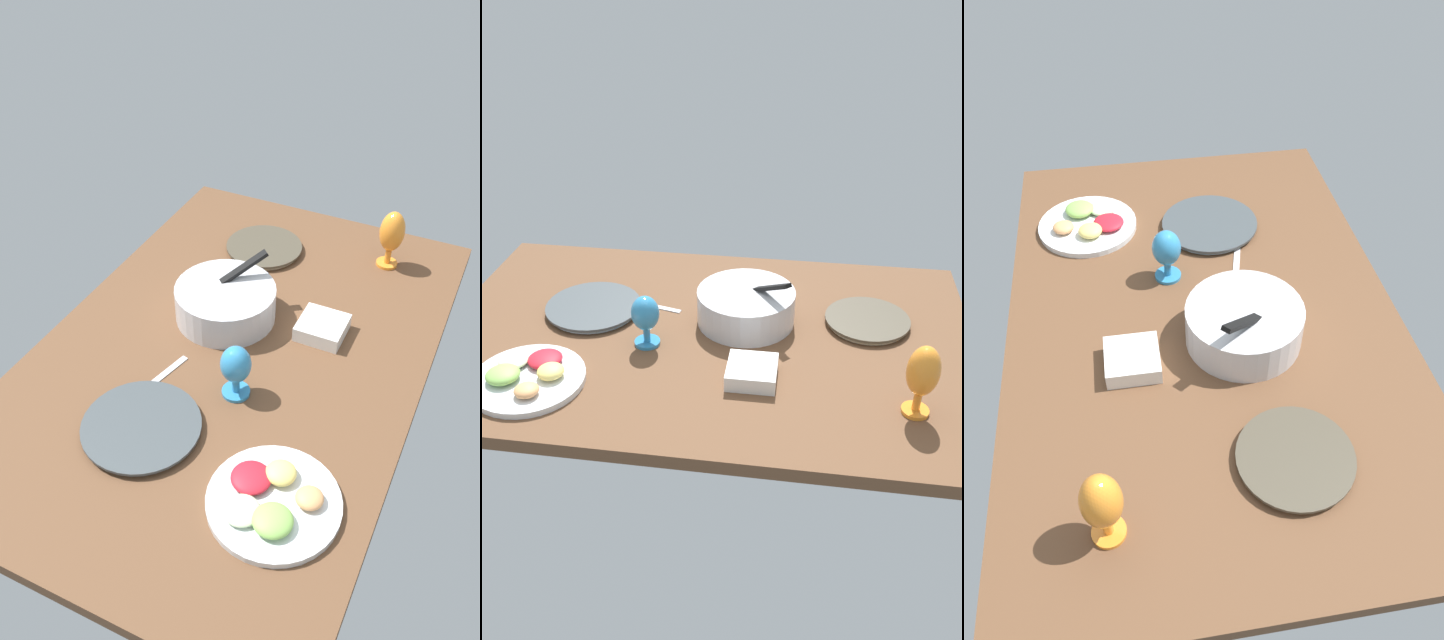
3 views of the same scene
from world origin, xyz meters
TOP-DOWN VIEW (x-y plane):
  - ground_plane at (0.00, 0.00)cm, footprint 160.00×104.00cm
  - dinner_plate_left at (-36.81, 7.90)cm, footprint 29.91×29.91cm
  - dinner_plate_right at (48.68, 12.25)cm, footprint 25.77×25.77cm
  - mixing_bowl at (11.64, 8.62)cm, footprint 29.80×29.80cm
  - fruit_platter at (-42.81, -29.63)cm, footprint 30.49×30.49cm
  - hurricane_glass_orange at (58.49, -27.90)cm, footprint 8.04×8.04cm
  - hurricane_glass_blue at (-15.49, -7.76)cm, footprint 8.10×8.10cm
  - square_bowl_white at (16.46, -20.14)cm, footprint 13.35×13.35cm
  - fork_by_left_plate at (-18.16, 12.85)cm, footprint 17.92×5.99cm

SIDE VIEW (x-z plane):
  - ground_plane at x=0.00cm, z-range -4.00..0.00cm
  - fork_by_left_plate at x=-18.16cm, z-range 0.00..0.60cm
  - dinner_plate_right at x=48.68cm, z-range 0.04..2.17cm
  - dinner_plate_left at x=-36.81cm, z-range 0.04..2.20cm
  - fruit_platter at x=-42.81cm, z-range -0.83..4.34cm
  - square_bowl_white at x=16.46cm, z-range 0.26..4.83cm
  - mixing_bowl at x=11.64cm, z-range -3.34..14.70cm
  - hurricane_glass_blue at x=-15.49cm, z-range 1.70..17.44cm
  - hurricane_glass_orange at x=58.49cm, z-range 2.14..21.99cm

